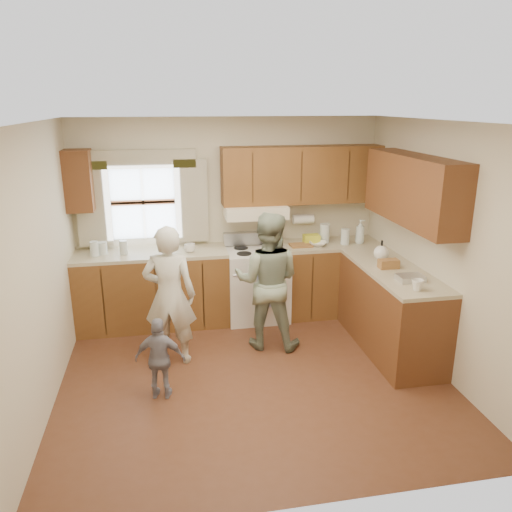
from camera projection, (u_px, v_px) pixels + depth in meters
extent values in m
plane|color=#522C19|center=(254.00, 376.00, 5.07)|extent=(3.80, 3.80, 0.00)
plane|color=white|center=(253.00, 122.00, 4.33)|extent=(3.80, 3.80, 0.00)
plane|color=beige|center=(229.00, 218.00, 6.34)|extent=(3.80, 0.00, 3.80)
plane|color=beige|center=(304.00, 343.00, 3.06)|extent=(3.80, 0.00, 3.80)
plane|color=beige|center=(40.00, 271.00, 4.37)|extent=(0.00, 3.50, 3.50)
plane|color=beige|center=(438.00, 248.00, 5.03)|extent=(0.00, 3.50, 3.50)
cube|color=#44240E|center=(153.00, 290.00, 6.12)|extent=(1.82, 0.60, 0.90)
cube|color=#44240E|center=(331.00, 279.00, 6.52)|extent=(1.22, 0.60, 0.90)
cube|color=#411F0F|center=(390.00, 311.00, 5.52)|extent=(0.60, 1.65, 0.90)
cube|color=tan|center=(151.00, 254.00, 5.98)|extent=(1.82, 0.60, 0.04)
cube|color=tan|center=(332.00, 244.00, 6.38)|extent=(1.22, 0.60, 0.04)
cube|color=tan|center=(394.00, 271.00, 5.38)|extent=(0.60, 1.65, 0.04)
cube|color=#44240E|center=(302.00, 175.00, 6.18)|extent=(2.00, 0.33, 0.70)
cube|color=#411F0F|center=(79.00, 181.00, 5.72)|extent=(0.30, 0.33, 0.70)
cube|color=#411F0F|center=(413.00, 189.00, 5.14)|extent=(0.33, 1.65, 0.70)
cube|color=beige|center=(255.00, 211.00, 6.14)|extent=(0.76, 0.45, 0.15)
cube|color=silver|center=(143.00, 202.00, 6.07)|extent=(0.90, 0.03, 0.90)
cube|color=gold|center=(93.00, 204.00, 5.92)|extent=(0.40, 0.05, 1.02)
cube|color=gold|center=(191.00, 201.00, 6.12)|extent=(0.40, 0.05, 1.02)
cube|color=gold|center=(140.00, 159.00, 5.86)|extent=(1.30, 0.05, 0.22)
cylinder|color=white|center=(303.00, 219.00, 6.42)|extent=(0.27, 0.12, 0.12)
imported|color=silver|center=(190.00, 248.00, 5.96)|extent=(0.18, 0.18, 0.11)
imported|color=silver|center=(360.00, 232.00, 6.32)|extent=(0.17, 0.17, 0.31)
imported|color=silver|center=(318.00, 244.00, 6.23)|extent=(0.28, 0.28, 0.05)
imported|color=silver|center=(418.00, 285.00, 4.75)|extent=(0.12, 0.12, 0.11)
cylinder|color=silver|center=(94.00, 249.00, 5.80)|extent=(0.10, 0.10, 0.18)
cylinder|color=silver|center=(103.00, 248.00, 5.87)|extent=(0.11, 0.11, 0.15)
cube|color=olive|center=(301.00, 245.00, 6.23)|extent=(0.27, 0.20, 0.02)
cube|color=gold|center=(311.00, 239.00, 6.35)|extent=(0.20, 0.14, 0.11)
cylinder|color=silver|center=(325.00, 233.00, 6.36)|extent=(0.13, 0.13, 0.24)
cylinder|color=silver|center=(345.00, 237.00, 6.29)|extent=(0.11, 0.11, 0.20)
sphere|color=silver|center=(381.00, 253.00, 5.65)|extent=(0.17, 0.17, 0.17)
cube|color=olive|center=(389.00, 264.00, 5.39)|extent=(0.21, 0.12, 0.10)
cube|color=silver|center=(410.00, 278.00, 5.01)|extent=(0.26, 0.18, 0.06)
cylinder|color=silver|center=(123.00, 247.00, 5.87)|extent=(0.09, 0.09, 0.17)
cube|color=silver|center=(257.00, 284.00, 6.33)|extent=(0.76, 0.64, 0.90)
cube|color=#B7B7BC|center=(253.00, 238.00, 6.41)|extent=(0.76, 0.10, 0.16)
cylinder|color=#B7B7BC|center=(262.00, 274.00, 5.96)|extent=(0.68, 0.03, 0.03)
cube|color=#5066BB|center=(266.00, 291.00, 6.01)|extent=(0.22, 0.02, 0.42)
cylinder|color=black|center=(241.00, 248.00, 6.28)|extent=(0.18, 0.18, 0.01)
cylinder|color=black|center=(269.00, 246.00, 6.34)|extent=(0.18, 0.18, 0.01)
cylinder|color=black|center=(244.00, 254.00, 6.04)|extent=(0.18, 0.18, 0.01)
cylinder|color=black|center=(273.00, 252.00, 6.11)|extent=(0.18, 0.18, 0.01)
imported|color=beige|center=(170.00, 296.00, 5.16)|extent=(0.60, 0.45, 1.49)
imported|color=#1F3920|center=(267.00, 281.00, 5.50)|extent=(0.91, 0.81, 1.55)
imported|color=gray|center=(160.00, 359.00, 4.60)|extent=(0.50, 0.29, 0.80)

